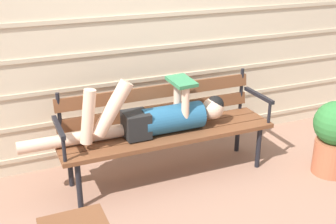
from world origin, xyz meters
The scene contains 5 objects.
ground_plane centered at (0.00, 0.00, 0.00)m, with size 12.00×12.00×0.00m, color #936B56.
house_siding centered at (0.00, 0.75, 1.17)m, with size 5.44×0.08×2.34m.
park_bench centered at (0.00, 0.24, 0.47)m, with size 1.85×0.47×0.82m.
reclining_person centered at (-0.12, 0.17, 0.58)m, with size 1.73×0.27×0.54m.
potted_plant centered at (1.35, -0.34, 0.37)m, with size 0.39×0.39×0.67m.
Camera 1 is at (-1.28, -2.81, 1.93)m, focal length 45.21 mm.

